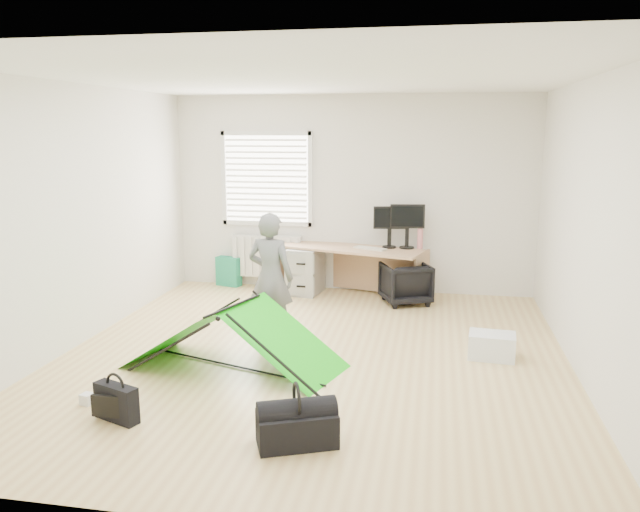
% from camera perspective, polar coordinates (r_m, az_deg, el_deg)
% --- Properties ---
extents(ground, '(5.50, 5.50, 0.00)m').
position_cam_1_polar(ground, '(6.32, -0.68, -9.19)').
color(ground, tan).
rests_on(ground, ground).
extents(back_wall, '(5.00, 0.02, 2.70)m').
position_cam_1_polar(back_wall, '(8.67, 2.88, 5.65)').
color(back_wall, silver).
rests_on(back_wall, ground).
extents(window, '(1.20, 0.06, 1.20)m').
position_cam_1_polar(window, '(8.86, -4.91, 7.04)').
color(window, silver).
rests_on(window, back_wall).
extents(radiator, '(1.00, 0.12, 0.60)m').
position_cam_1_polar(radiator, '(8.97, -4.86, -0.00)').
color(radiator, silver).
rests_on(radiator, back_wall).
extents(desk, '(2.07, 1.14, 0.67)m').
position_cam_1_polar(desk, '(8.48, 2.71, -1.44)').
color(desk, tan).
rests_on(desk, ground).
extents(filing_cabinet, '(0.48, 0.60, 0.64)m').
position_cam_1_polar(filing_cabinet, '(8.62, -1.35, -1.32)').
color(filing_cabinet, '#9DA1A2').
rests_on(filing_cabinet, ground).
extents(monitor_left, '(0.44, 0.16, 0.41)m').
position_cam_1_polar(monitor_left, '(8.39, 6.37, 2.14)').
color(monitor_left, black).
rests_on(monitor_left, desk).
extents(monitor_right, '(0.46, 0.17, 0.43)m').
position_cam_1_polar(monitor_right, '(8.38, 7.97, 2.17)').
color(monitor_right, black).
rests_on(monitor_right, desk).
extents(keyboard, '(0.46, 0.32, 0.02)m').
position_cam_1_polar(keyboard, '(8.30, 4.62, 0.70)').
color(keyboard, beige).
rests_on(keyboard, desk).
extents(thermos, '(0.10, 0.10, 0.27)m').
position_cam_1_polar(thermos, '(8.40, 9.14, 1.58)').
color(thermos, '#C97077').
rests_on(thermos, desk).
extents(office_chair, '(0.76, 0.76, 0.54)m').
position_cam_1_polar(office_chair, '(8.20, 7.82, -2.48)').
color(office_chair, black).
rests_on(office_chair, ground).
extents(person, '(0.55, 0.41, 1.39)m').
position_cam_1_polar(person, '(6.63, -4.54, -1.97)').
color(person, slate).
rests_on(person, ground).
extents(kite, '(2.14, 1.42, 0.61)m').
position_cam_1_polar(kite, '(6.00, -7.88, -7.35)').
color(kite, '#19C913').
rests_on(kite, ground).
extents(storage_crate, '(0.47, 0.35, 0.25)m').
position_cam_1_polar(storage_crate, '(6.48, 15.43, -7.91)').
color(storage_crate, white).
rests_on(storage_crate, ground).
extents(tote_bag, '(0.38, 0.25, 0.42)m').
position_cam_1_polar(tote_bag, '(9.14, -8.35, -1.40)').
color(tote_bag, '#1C8C64').
rests_on(tote_bag, ground).
extents(laptop_bag, '(0.41, 0.25, 0.29)m').
position_cam_1_polar(laptop_bag, '(5.23, -18.11, -12.63)').
color(laptop_bag, black).
rests_on(laptop_bag, ground).
extents(white_box, '(0.11, 0.11, 0.09)m').
position_cam_1_polar(white_box, '(5.63, -20.52, -12.14)').
color(white_box, silver).
rests_on(white_box, ground).
extents(duffel_bag, '(0.64, 0.49, 0.25)m').
position_cam_1_polar(duffel_bag, '(4.65, -2.12, -15.50)').
color(duffel_bag, black).
rests_on(duffel_bag, ground).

